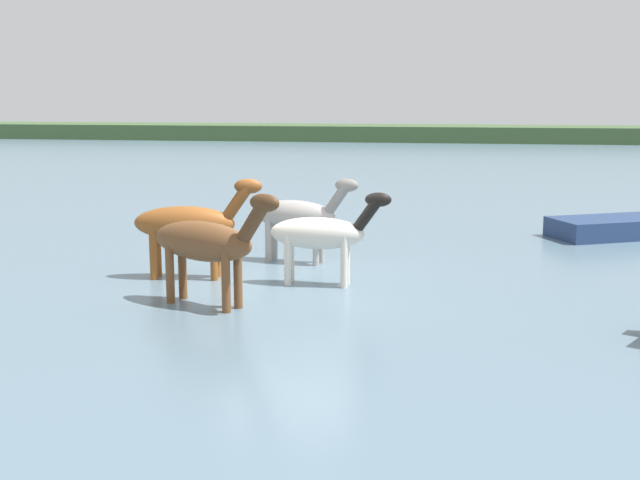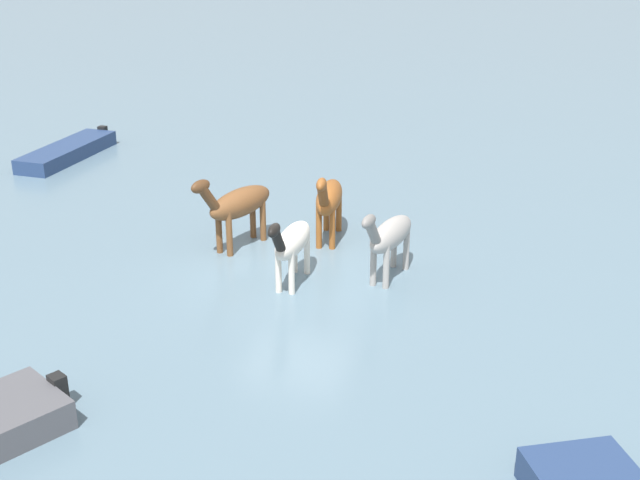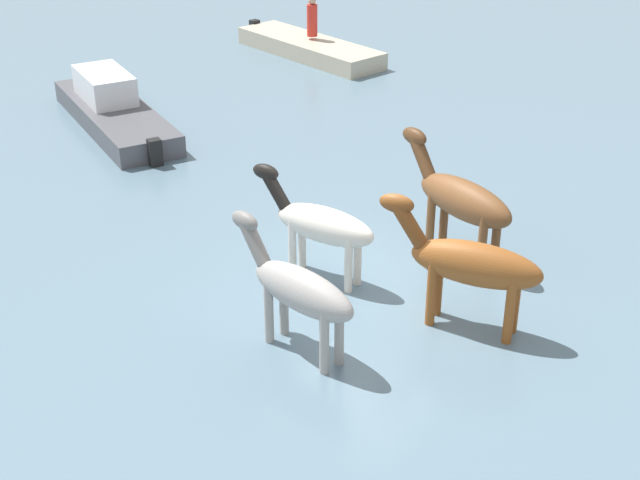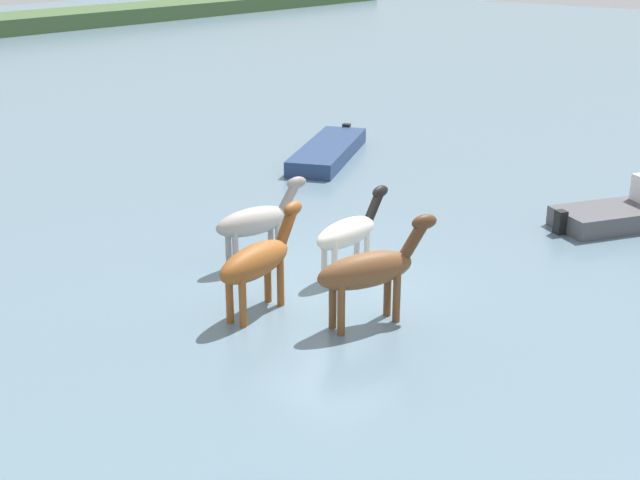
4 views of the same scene
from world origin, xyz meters
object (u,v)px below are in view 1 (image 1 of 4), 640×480
(horse_rear_stallion, at_px, (298,215))
(horse_gray_outer, at_px, (189,224))
(horse_pinto_flank, at_px, (321,234))
(horse_mid_herd, at_px, (207,242))

(horse_rear_stallion, height_order, horse_gray_outer, horse_gray_outer)
(horse_gray_outer, distance_m, horse_pinto_flank, 2.73)
(horse_gray_outer, bearing_deg, horse_pinto_flank, -9.27)
(horse_rear_stallion, distance_m, horse_gray_outer, 2.65)
(horse_mid_herd, distance_m, horse_pinto_flank, 2.55)
(horse_pinto_flank, bearing_deg, horse_mid_herd, -130.57)
(horse_mid_herd, bearing_deg, horse_pinto_flank, 69.33)
(horse_rear_stallion, height_order, horse_pinto_flank, horse_rear_stallion)
(horse_rear_stallion, xyz_separation_m, horse_gray_outer, (-1.88, -1.87, 0.07))
(horse_rear_stallion, bearing_deg, horse_gray_outer, -121.65)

